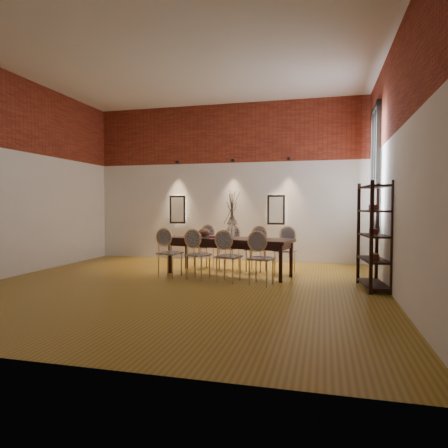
% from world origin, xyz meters
% --- Properties ---
extents(floor, '(7.00, 7.00, 0.02)m').
position_xyz_m(floor, '(0.00, 0.00, -0.01)').
color(floor, olive).
rests_on(floor, ground).
extents(ceiling, '(7.00, 7.00, 0.02)m').
position_xyz_m(ceiling, '(0.00, 0.00, 4.01)').
color(ceiling, silver).
rests_on(ceiling, ground).
extents(wall_back, '(7.00, 0.10, 4.00)m').
position_xyz_m(wall_back, '(0.00, 3.55, 2.00)').
color(wall_back, silver).
rests_on(wall_back, ground).
extents(wall_front, '(7.00, 0.10, 4.00)m').
position_xyz_m(wall_front, '(0.00, -3.55, 2.00)').
color(wall_front, silver).
rests_on(wall_front, ground).
extents(wall_left, '(0.10, 7.00, 4.00)m').
position_xyz_m(wall_left, '(-3.55, 0.00, 2.00)').
color(wall_left, silver).
rests_on(wall_left, ground).
extents(wall_right, '(0.10, 7.00, 4.00)m').
position_xyz_m(wall_right, '(3.55, 0.00, 2.00)').
color(wall_right, silver).
rests_on(wall_right, ground).
extents(brick_band_back, '(7.00, 0.02, 1.50)m').
position_xyz_m(brick_band_back, '(0.00, 3.48, 3.25)').
color(brick_band_back, maroon).
rests_on(brick_band_back, ground).
extents(brick_band_left, '(0.02, 7.00, 1.50)m').
position_xyz_m(brick_band_left, '(-3.48, 0.00, 3.25)').
color(brick_band_left, maroon).
rests_on(brick_band_left, ground).
extents(brick_band_right, '(0.02, 7.00, 1.50)m').
position_xyz_m(brick_band_right, '(3.48, 0.00, 3.25)').
color(brick_band_right, maroon).
rests_on(brick_band_right, ground).
extents(niche_left, '(0.36, 0.06, 0.66)m').
position_xyz_m(niche_left, '(-1.30, 3.45, 1.30)').
color(niche_left, '#FFEAC6').
rests_on(niche_left, wall_back).
extents(niche_right, '(0.36, 0.06, 0.66)m').
position_xyz_m(niche_right, '(1.30, 3.45, 1.30)').
color(niche_right, '#FFEAC6').
rests_on(niche_right, wall_back).
extents(spot_fixture_left, '(0.08, 0.10, 0.08)m').
position_xyz_m(spot_fixture_left, '(-1.30, 3.42, 2.55)').
color(spot_fixture_left, black).
rests_on(spot_fixture_left, wall_back).
extents(spot_fixture_mid, '(0.08, 0.10, 0.08)m').
position_xyz_m(spot_fixture_mid, '(0.20, 3.42, 2.55)').
color(spot_fixture_mid, black).
rests_on(spot_fixture_mid, wall_back).
extents(spot_fixture_right, '(0.08, 0.10, 0.08)m').
position_xyz_m(spot_fixture_right, '(1.60, 3.42, 2.55)').
color(spot_fixture_right, black).
rests_on(spot_fixture_right, wall_back).
extents(window_glass, '(0.02, 0.78, 2.38)m').
position_xyz_m(window_glass, '(3.46, 2.00, 2.15)').
color(window_glass, silver).
rests_on(window_glass, wall_right).
extents(window_frame, '(0.08, 0.90, 2.50)m').
position_xyz_m(window_frame, '(3.44, 2.00, 2.15)').
color(window_frame, black).
rests_on(window_frame, wall_right).
extents(window_mullion, '(0.06, 0.06, 2.40)m').
position_xyz_m(window_mullion, '(3.44, 2.00, 2.15)').
color(window_mullion, black).
rests_on(window_mullion, wall_right).
extents(dining_table, '(2.68, 1.33, 0.75)m').
position_xyz_m(dining_table, '(0.59, 1.33, 0.38)').
color(dining_table, black).
rests_on(dining_table, floor).
extents(chair_near_a, '(0.52, 0.52, 0.94)m').
position_xyz_m(chair_near_a, '(-0.49, 0.85, 0.47)').
color(chair_near_a, tan).
rests_on(chair_near_a, floor).
extents(chair_near_b, '(0.52, 0.52, 0.94)m').
position_xyz_m(chair_near_b, '(0.14, 0.71, 0.47)').
color(chair_near_b, tan).
rests_on(chair_near_b, floor).
extents(chair_near_c, '(0.52, 0.52, 0.94)m').
position_xyz_m(chair_near_c, '(0.76, 0.58, 0.47)').
color(chair_near_c, tan).
rests_on(chair_near_c, floor).
extents(chair_near_d, '(0.52, 0.52, 0.94)m').
position_xyz_m(chair_near_d, '(1.39, 0.45, 0.47)').
color(chair_near_d, tan).
rests_on(chair_near_d, floor).
extents(chair_far_a, '(0.52, 0.52, 0.94)m').
position_xyz_m(chair_far_a, '(-0.21, 2.20, 0.47)').
color(chair_far_a, tan).
rests_on(chair_far_a, floor).
extents(chair_far_b, '(0.52, 0.52, 0.94)m').
position_xyz_m(chair_far_b, '(0.42, 2.07, 0.47)').
color(chair_far_b, tan).
rests_on(chair_far_b, floor).
extents(chair_far_c, '(0.52, 0.52, 0.94)m').
position_xyz_m(chair_far_c, '(1.05, 1.94, 0.47)').
color(chair_far_c, tan).
rests_on(chair_far_c, floor).
extents(chair_far_d, '(0.52, 0.52, 0.94)m').
position_xyz_m(chair_far_d, '(1.67, 1.80, 0.47)').
color(chair_far_d, tan).
rests_on(chair_far_d, floor).
extents(vase, '(0.14, 0.14, 0.30)m').
position_xyz_m(vase, '(0.66, 1.31, 0.90)').
color(vase, silver).
rests_on(vase, dining_table).
extents(dried_branches, '(0.50, 0.50, 0.70)m').
position_xyz_m(dried_branches, '(0.66, 1.31, 1.35)').
color(dried_branches, '#47392A').
rests_on(dried_branches, vase).
extents(bowl, '(0.24, 0.24, 0.18)m').
position_xyz_m(bowl, '(0.04, 1.39, 0.84)').
color(bowl, brown).
rests_on(bowl, dining_table).
extents(book, '(0.29, 0.23, 0.03)m').
position_xyz_m(book, '(0.30, 1.42, 0.77)').
color(book, '#902962').
rests_on(book, dining_table).
extents(shelving_rack, '(0.50, 1.04, 1.80)m').
position_xyz_m(shelving_rack, '(3.28, 0.60, 0.90)').
color(shelving_rack, black).
rests_on(shelving_rack, floor).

